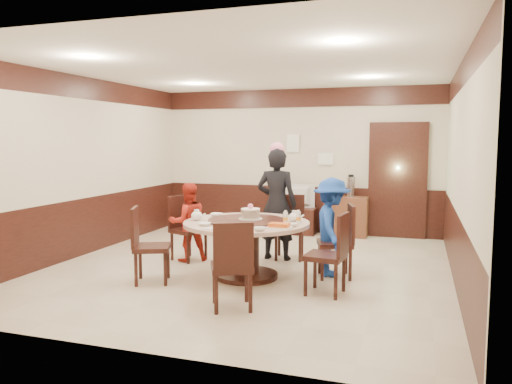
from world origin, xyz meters
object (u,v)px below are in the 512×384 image
(banquet_table, at_px, (247,238))
(tv_stand, at_px, (294,221))
(television, at_px, (294,196))
(thermos, at_px, (351,187))
(birthday_cake, at_px, (250,214))
(shrimp_platter, at_px, (279,226))
(side_cabinet, at_px, (346,216))
(person_blue, at_px, (331,227))
(person_red, at_px, (188,222))
(person_standing, at_px, (277,204))

(banquet_table, xyz_separation_m, tv_stand, (-0.15, 3.25, -0.28))
(television, distance_m, thermos, 1.10)
(birthday_cake, relative_size, tv_stand, 0.36)
(shrimp_platter, height_order, side_cabinet, shrimp_platter)
(person_blue, height_order, birthday_cake, person_blue)
(person_red, xyz_separation_m, birthday_cake, (1.18, -0.56, 0.26))
(birthday_cake, relative_size, television, 0.39)
(person_blue, xyz_separation_m, tv_stand, (-1.19, 2.80, -0.41))
(person_standing, bearing_deg, shrimp_platter, 107.10)
(person_red, bearing_deg, banquet_table, 112.90)
(television, bearing_deg, side_cabinet, 169.75)
(birthday_cake, xyz_separation_m, side_cabinet, (0.80, 3.25, -0.48))
(shrimp_platter, bearing_deg, person_blue, 57.61)
(person_blue, bearing_deg, person_standing, 38.49)
(shrimp_platter, xyz_separation_m, thermos, (0.39, 3.63, 0.16))
(person_blue, bearing_deg, shrimp_platter, 131.48)
(side_cabinet, distance_m, thermos, 0.57)
(person_red, relative_size, shrimp_platter, 3.93)
(birthday_cake, bearing_deg, person_standing, 87.33)
(person_red, height_order, side_cabinet, person_red)
(person_red, distance_m, birthday_cake, 1.33)
(person_red, relative_size, birthday_cake, 3.81)
(birthday_cake, height_order, shrimp_platter, birthday_cake)
(person_standing, bearing_deg, television, -83.16)
(person_standing, distance_m, shrimp_platter, 1.53)
(person_red, distance_m, tv_stand, 2.85)
(tv_stand, relative_size, side_cabinet, 1.06)
(banquet_table, relative_size, tv_stand, 1.94)
(person_blue, relative_size, birthday_cake, 4.26)
(banquet_table, xyz_separation_m, person_standing, (0.10, 1.12, 0.31))
(birthday_cake, height_order, thermos, thermos)
(television, height_order, thermos, thermos)
(banquet_table, bearing_deg, shrimp_platter, -32.75)
(tv_stand, bearing_deg, banquet_table, -87.36)
(person_standing, distance_m, tv_stand, 2.23)
(person_red, distance_m, thermos, 3.41)
(birthday_cake, bearing_deg, banquet_table, -149.00)
(person_blue, distance_m, side_cabinet, 2.86)
(banquet_table, xyz_separation_m, birthday_cake, (0.05, 0.03, 0.32))
(shrimp_platter, relative_size, side_cabinet, 0.38)
(television, relative_size, side_cabinet, 0.98)
(tv_stand, bearing_deg, shrimp_platter, -79.14)
(shrimp_platter, distance_m, tv_stand, 3.70)
(birthday_cake, xyz_separation_m, tv_stand, (-0.20, 3.22, -0.60))
(person_standing, relative_size, person_blue, 1.28)
(person_standing, xyz_separation_m, person_red, (-1.23, -0.53, -0.26))
(person_red, xyz_separation_m, side_cabinet, (1.98, 2.69, -0.21))
(person_blue, xyz_separation_m, thermos, (-0.12, 2.83, 0.28))
(person_red, relative_size, side_cabinet, 1.47)
(person_standing, relative_size, shrimp_platter, 5.64)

